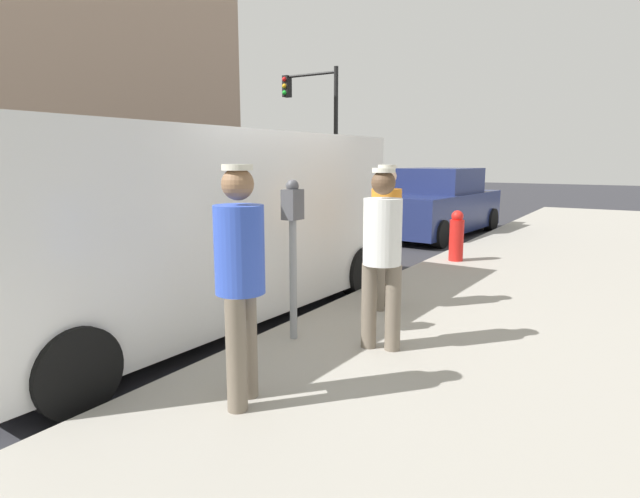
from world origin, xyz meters
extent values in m
plane|color=#2D2D33|center=(0.00, 0.00, 0.00)|extent=(80.00, 80.00, 0.00)
cube|color=#9E998E|center=(3.50, 0.00, 0.07)|extent=(5.00, 32.00, 0.15)
cube|color=tan|center=(-10.00, 3.04, 3.91)|extent=(4.00, 13.22, 7.82)
cylinder|color=gray|center=(1.35, -0.54, 0.72)|extent=(0.07, 0.07, 1.15)
cube|color=#4C4C51|center=(1.35, -0.54, 1.44)|extent=(0.14, 0.18, 0.28)
sphere|color=#47474C|center=(1.35, -0.54, 1.61)|extent=(0.12, 0.12, 0.12)
cylinder|color=#726656|center=(2.28, -0.32, 0.54)|extent=(0.14, 0.14, 0.78)
cylinder|color=#726656|center=(2.07, -0.37, 0.54)|extent=(0.14, 0.14, 0.78)
cylinder|color=white|center=(2.18, -0.35, 1.22)|extent=(0.34, 0.34, 0.59)
sphere|color=brown|center=(2.18, -0.35, 1.65)|extent=(0.21, 0.21, 0.21)
cylinder|color=silver|center=(2.18, -0.35, 1.76)|extent=(0.20, 0.20, 0.04)
cylinder|color=#726656|center=(1.67, 0.97, 0.54)|extent=(0.14, 0.14, 0.79)
cylinder|color=#726656|center=(1.63, 0.76, 0.54)|extent=(0.14, 0.14, 0.79)
cylinder|color=orange|center=(1.65, 0.87, 1.23)|extent=(0.34, 0.34, 0.59)
sphere|color=beige|center=(1.65, 0.87, 1.67)|extent=(0.21, 0.21, 0.21)
cylinder|color=silver|center=(1.65, 0.87, 1.77)|extent=(0.20, 0.20, 0.04)
cylinder|color=#726656|center=(1.86, -1.94, 0.55)|extent=(0.14, 0.14, 0.80)
cylinder|color=#726656|center=(1.79, -1.73, 0.55)|extent=(0.14, 0.14, 0.80)
cylinder|color=blue|center=(1.82, -1.84, 1.25)|extent=(0.34, 0.34, 0.60)
sphere|color=#8C6647|center=(1.82, -1.84, 1.69)|extent=(0.22, 0.22, 0.22)
cylinder|color=silver|center=(1.82, -1.84, 1.80)|extent=(0.21, 0.21, 0.04)
cube|color=white|center=(-0.15, -0.32, 1.17)|extent=(2.20, 5.28, 1.96)
cylinder|color=black|center=(0.72, -2.41, 0.34)|extent=(0.25, 0.69, 0.68)
cylinder|color=black|center=(0.88, 1.69, 0.34)|extent=(0.25, 0.69, 0.68)
cylinder|color=black|center=(-1.02, 1.76, 0.34)|extent=(0.25, 0.69, 0.68)
cube|color=navy|center=(-0.26, 7.80, 0.61)|extent=(2.11, 4.51, 0.89)
cube|color=navy|center=(-0.24, 8.02, 1.35)|extent=(1.73, 2.08, 0.60)
cylinder|color=black|center=(0.49, 6.09, 0.30)|extent=(0.26, 0.61, 0.60)
cylinder|color=black|center=(-1.23, 6.21, 0.30)|extent=(0.26, 0.61, 0.60)
cylinder|color=black|center=(0.71, 9.38, 0.30)|extent=(0.26, 0.61, 0.60)
cylinder|color=black|center=(-1.00, 9.50, 0.30)|extent=(0.26, 0.61, 0.60)
cylinder|color=black|center=(-5.82, 12.45, 2.60)|extent=(0.16, 0.16, 5.20)
cylinder|color=black|center=(-7.02, 12.45, 5.00)|extent=(2.40, 0.10, 0.10)
cube|color=black|center=(-8.02, 12.45, 4.65)|extent=(0.24, 0.32, 0.80)
sphere|color=red|center=(-8.02, 12.28, 4.90)|extent=(0.17, 0.17, 0.17)
sphere|color=yellow|center=(-8.02, 12.28, 4.65)|extent=(0.17, 0.17, 0.17)
sphere|color=green|center=(-8.02, 12.28, 4.40)|extent=(0.17, 0.17, 0.17)
cylinder|color=red|center=(1.45, 4.14, 0.50)|extent=(0.24, 0.24, 0.70)
sphere|color=red|center=(1.45, 4.14, 0.91)|extent=(0.20, 0.20, 0.20)
camera|label=1|loc=(4.11, -4.45, 1.84)|focal=29.07mm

